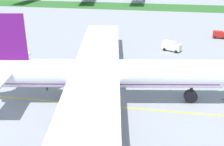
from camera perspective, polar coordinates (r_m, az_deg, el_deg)
The scene contains 9 objects.
ground_plane at distance 57.61m, azimuth 0.12°, elevation -5.18°, with size 600.00×600.00×0.00m, color #9399A0.
apron_taxi_line at distance 54.73m, azimuth -0.48°, elevation -6.78°, with size 280.00×0.36×0.01m, color yellow.
grass_median_strip at distance 165.75m, azimuth 7.02°, elevation 13.22°, with size 320.00×24.00×0.10m, color #2D6628.
airliner_foreground at distance 53.90m, azimuth -2.13°, elevation -0.22°, with size 53.46×85.52×17.55m.
ground_crew_wingwalker_port at distance 53.85m, azimuth -5.06°, elevation -6.22°, with size 0.50×0.43×1.62m.
ground_crew_marshaller_front at distance 62.14m, azimuth -13.15°, elevation -2.60°, with size 0.55×0.38×1.66m.
ground_crew_wingwalker_starboard at distance 63.84m, azimuth 7.01°, elevation -1.48°, with size 0.46×0.46×1.60m.
service_truck_baggage_loader at distance 87.63m, azimuth 12.00°, elevation 5.42°, with size 6.08×4.46×3.01m.
service_truck_fuel_bowser at distance 106.70m, azimuth 21.01°, elevation 7.35°, with size 4.67×3.12×2.47m.
Camera 1 is at (8.69, -50.16, 26.97)m, focal length 44.93 mm.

